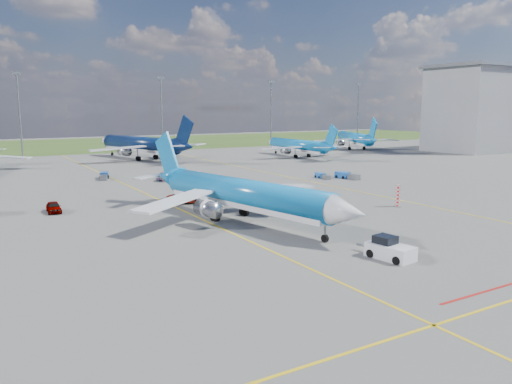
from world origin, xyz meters
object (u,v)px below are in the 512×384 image
bg_jet_n (141,159)px  pushback_tug (389,250)px  main_airliner (243,222)px  service_car_a (54,207)px  service_car_c (164,176)px  warning_post (398,196)px  service_car_b (186,198)px  bg_jet_ne (297,157)px  baggage_tug_c (104,176)px  baggage_tug_e (346,176)px  baggage_tug_w (322,176)px  bg_jet_ene (354,149)px

bg_jet_n → pushback_tug: (-8.18, -96.36, 0.80)m
main_airliner → service_car_a: size_ratio=9.00×
bg_jet_n → service_car_c: bearing=62.5°
warning_post → bg_jet_n: 80.49m
service_car_b → main_airliner: bearing=-158.7°
bg_jet_ne → service_car_c: size_ratio=6.70×
service_car_a → baggage_tug_c: bearing=68.1°
bg_jet_n → service_car_c: (-8.33, -40.06, 0.75)m
bg_jet_n → pushback_tug: bearing=69.4°
baggage_tug_e → warning_post: bearing=-124.9°
bg_jet_ne → baggage_tug_w: bg_jet_ne is taller
service_car_b → bg_jet_ne: bearing=-32.1°
baggage_tug_c → baggage_tug_e: baggage_tug_e is taller
warning_post → main_airliner: bearing=173.1°
bg_jet_ne → service_car_c: bg_jet_ne is taller
baggage_tug_e → service_car_a: bearing=176.8°
bg_jet_n → service_car_b: 64.56m
baggage_tug_e → service_car_c: bearing=144.8°
baggage_tug_w → bg_jet_ne: bearing=68.8°
bg_jet_ne → bg_jet_ene: (30.94, 11.88, 0.00)m
service_car_a → baggage_tug_e: bearing=8.6°
bg_jet_ene → baggage_tug_c: bg_jet_ene is taller
service_car_c → baggage_tug_c: size_ratio=0.96×
bg_jet_ene → service_car_c: size_ratio=7.59×
bg_jet_ne → pushback_tug: size_ratio=5.81×
pushback_tug → service_car_b: size_ratio=1.11×
bg_jet_ne → service_car_c: (-47.41, -24.72, 0.75)m
service_car_a → main_airliner: bearing=-39.5°
bg_jet_ene → baggage_tug_e: bearing=71.0°
service_car_a → service_car_c: 30.05m
service_car_c → baggage_tug_e: size_ratio=0.96×
bg_jet_ne → main_airliner: size_ratio=0.93×
main_airliner → baggage_tug_w: bearing=26.5°
baggage_tug_w → bg_jet_n: bearing=117.0°
bg_jet_ne → pushback_tug: bg_jet_ne is taller
main_airliner → service_car_a: (-18.29, 16.90, 0.70)m
service_car_a → bg_jet_ne: bearing=36.1°
warning_post → bg_jet_ene: 97.13m
service_car_a → service_car_c: (22.24, 20.20, 0.05)m
bg_jet_ene → baggage_tug_c: bearing=42.1°
bg_jet_ne → baggage_tug_w: bearing=62.6°
bg_jet_ne → bg_jet_ene: bg_jet_ene is taller
pushback_tug → baggage_tug_c: size_ratio=1.11×
warning_post → service_car_c: bearing=114.8°
baggage_tug_w → baggage_tug_c: baggage_tug_c is taller
bg_jet_ene → pushback_tug: size_ratio=6.59×
main_airliner → baggage_tug_w: (30.75, 24.47, 0.44)m
warning_post → pushback_tug: (-18.21, -16.51, -0.70)m
service_car_a → baggage_tug_e: (52.71, 4.93, -0.15)m
bg_jet_n → baggage_tug_e: (22.14, -55.33, 0.55)m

